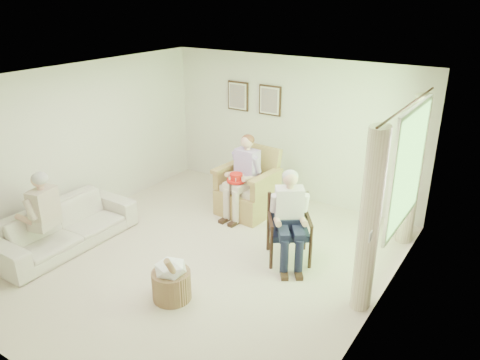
{
  "coord_description": "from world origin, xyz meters",
  "views": [
    {
      "loc": [
        3.72,
        -4.65,
        3.65
      ],
      "look_at": [
        0.23,
        0.69,
        1.05
      ],
      "focal_mm": 35.0,
      "sensor_mm": 36.0,
      "label": 1
    }
  ],
  "objects_px": {
    "wicker_armchair": "(248,193)",
    "wood_armchair": "(292,225)",
    "person_dark": "(288,212)",
    "person_wicker": "(244,171)",
    "sofa": "(65,227)",
    "person_sofa": "(39,211)",
    "hatbox": "(171,279)",
    "red_hat": "(236,178)"
  },
  "relations": [
    {
      "from": "wicker_armchair",
      "to": "hatbox",
      "type": "height_order",
      "value": "wicker_armchair"
    },
    {
      "from": "wicker_armchair",
      "to": "wood_armchair",
      "type": "relative_size",
      "value": 1.25
    },
    {
      "from": "wicker_armchair",
      "to": "person_dark",
      "type": "relative_size",
      "value": 0.86
    },
    {
      "from": "person_sofa",
      "to": "hatbox",
      "type": "height_order",
      "value": "person_sofa"
    },
    {
      "from": "wood_armchair",
      "to": "person_dark",
      "type": "height_order",
      "value": "person_dark"
    },
    {
      "from": "person_sofa",
      "to": "person_wicker",
      "type": "bearing_deg",
      "value": 134.99
    },
    {
      "from": "person_wicker",
      "to": "person_dark",
      "type": "relative_size",
      "value": 1.05
    },
    {
      "from": "hatbox",
      "to": "sofa",
      "type": "bearing_deg",
      "value": 176.54
    },
    {
      "from": "sofa",
      "to": "person_wicker",
      "type": "distance_m",
      "value": 2.96
    },
    {
      "from": "person_dark",
      "to": "person_wicker",
      "type": "bearing_deg",
      "value": 110.53
    },
    {
      "from": "red_hat",
      "to": "hatbox",
      "type": "height_order",
      "value": "red_hat"
    },
    {
      "from": "person_wicker",
      "to": "red_hat",
      "type": "height_order",
      "value": "person_wicker"
    },
    {
      "from": "person_wicker",
      "to": "hatbox",
      "type": "distance_m",
      "value": 2.61
    },
    {
      "from": "wood_armchair",
      "to": "hatbox",
      "type": "distance_m",
      "value": 1.92
    },
    {
      "from": "wicker_armchair",
      "to": "hatbox",
      "type": "bearing_deg",
      "value": -74.0
    },
    {
      "from": "wood_armchair",
      "to": "person_sofa",
      "type": "bearing_deg",
      "value": 178.44
    },
    {
      "from": "wicker_armchair",
      "to": "person_wicker",
      "type": "xyz_separation_m",
      "value": [
        -0.0,
        -0.15,
        0.47
      ]
    },
    {
      "from": "person_dark",
      "to": "person_sofa",
      "type": "distance_m",
      "value": 3.53
    },
    {
      "from": "sofa",
      "to": "red_hat",
      "type": "relative_size",
      "value": 7.03
    },
    {
      "from": "person_sofa",
      "to": "red_hat",
      "type": "height_order",
      "value": "person_sofa"
    },
    {
      "from": "red_hat",
      "to": "person_sofa",
      "type": "bearing_deg",
      "value": -123.65
    },
    {
      "from": "hatbox",
      "to": "red_hat",
      "type": "bearing_deg",
      "value": 103.41
    },
    {
      "from": "person_wicker",
      "to": "person_sofa",
      "type": "distance_m",
      "value": 3.22
    },
    {
      "from": "red_hat",
      "to": "hatbox",
      "type": "distance_m",
      "value": 2.41
    },
    {
      "from": "wood_armchair",
      "to": "person_sofa",
      "type": "xyz_separation_m",
      "value": [
        -3.02,
        -1.97,
        0.23
      ]
    },
    {
      "from": "sofa",
      "to": "hatbox",
      "type": "bearing_deg",
      "value": -93.46
    },
    {
      "from": "wicker_armchair",
      "to": "person_dark",
      "type": "height_order",
      "value": "person_dark"
    },
    {
      "from": "person_dark",
      "to": "red_hat",
      "type": "height_order",
      "value": "person_dark"
    },
    {
      "from": "sofa",
      "to": "person_wicker",
      "type": "xyz_separation_m",
      "value": [
        1.71,
        2.36,
        0.51
      ]
    },
    {
      "from": "wicker_armchair",
      "to": "wood_armchair",
      "type": "xyz_separation_m",
      "value": [
        1.31,
        -0.91,
        0.14
      ]
    },
    {
      "from": "person_dark",
      "to": "hatbox",
      "type": "height_order",
      "value": "person_dark"
    },
    {
      "from": "sofa",
      "to": "person_sofa",
      "type": "bearing_deg",
      "value": 180.0
    },
    {
      "from": "wicker_armchair",
      "to": "person_dark",
      "type": "xyz_separation_m",
      "value": [
        1.31,
        -1.06,
        0.41
      ]
    },
    {
      "from": "wicker_armchair",
      "to": "sofa",
      "type": "xyz_separation_m",
      "value": [
        -1.71,
        -2.51,
        -0.05
      ]
    },
    {
      "from": "wood_armchair",
      "to": "wicker_armchair",
      "type": "bearing_deg",
      "value": 110.59
    },
    {
      "from": "person_wicker",
      "to": "hatbox",
      "type": "xyz_separation_m",
      "value": [
        0.53,
        -2.5,
        -0.55
      ]
    },
    {
      "from": "person_sofa",
      "to": "person_dark",
      "type": "bearing_deg",
      "value": 108.05
    },
    {
      "from": "sofa",
      "to": "person_dark",
      "type": "bearing_deg",
      "value": -64.34
    },
    {
      "from": "wood_armchair",
      "to": "hatbox",
      "type": "height_order",
      "value": "wood_armchair"
    },
    {
      "from": "person_sofa",
      "to": "wood_armchair",
      "type": "bearing_deg",
      "value": 110.14
    },
    {
      "from": "wood_armchair",
      "to": "person_sofa",
      "type": "relative_size",
      "value": 0.71
    },
    {
      "from": "person_sofa",
      "to": "red_hat",
      "type": "distance_m",
      "value": 3.04
    }
  ]
}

